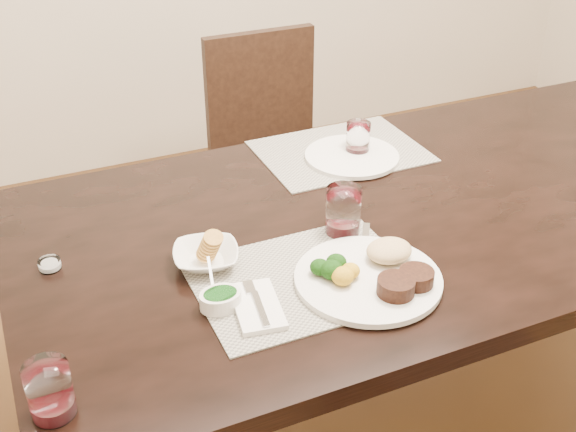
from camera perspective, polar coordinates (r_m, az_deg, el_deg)
name	(u,v)px	position (r m, az deg, el deg)	size (l,w,h in m)	color
ground_plane	(392,413)	(2.32, 8.19, -15.17)	(4.50, 4.50, 0.00)	#412714
dining_table	(411,230)	(1.90, 9.69, -1.13)	(2.00, 1.00, 0.75)	black
chair_far	(272,144)	(2.70, -1.28, 5.68)	(0.42, 0.42, 0.90)	black
placemat_near	(304,279)	(1.55, 1.24, -5.02)	(0.46, 0.34, 0.00)	gray
placemat_far	(340,151)	(2.09, 4.17, 5.12)	(0.46, 0.34, 0.00)	gray
dinner_plate	(375,274)	(1.55, 6.91, -4.57)	(0.32, 0.32, 0.06)	silver
napkin_fork	(257,306)	(1.47, -2.46, -7.11)	(0.11, 0.17, 0.02)	silver
steak_knife	(382,253)	(1.64, 7.46, -2.92)	(0.08, 0.20, 0.01)	silver
cracker_bowl	(206,256)	(1.60, -6.50, -3.13)	(0.18, 0.18, 0.06)	silver
sauce_ramekin	(220,299)	(1.47, -5.36, -6.54)	(0.09, 0.13, 0.07)	silver
wine_glass_near	(343,213)	(1.69, 4.39, 0.26)	(0.08, 0.08, 0.11)	silver
far_plate	(352,156)	(2.04, 5.06, 4.73)	(0.27, 0.27, 0.01)	silver
wine_glass_far	(358,140)	(2.06, 5.54, 6.00)	(0.07, 0.07, 0.09)	silver
wine_glass_side	(50,393)	(1.30, -18.27, -13.13)	(0.08, 0.08, 0.10)	silver
salt_cellar	(50,265)	(1.67, -18.31, -3.68)	(0.05, 0.05, 0.02)	silver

